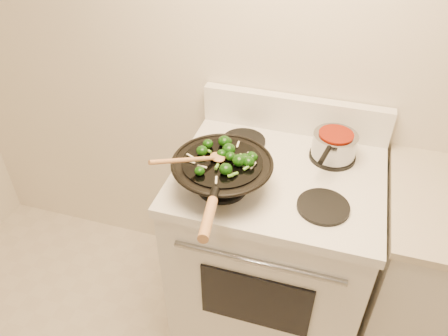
% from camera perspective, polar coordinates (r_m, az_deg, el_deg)
% --- Properties ---
extents(stove, '(0.78, 0.67, 1.08)m').
position_cam_1_polar(stove, '(1.97, 6.23, -10.73)').
color(stove, white).
rests_on(stove, ground).
extents(wok, '(0.36, 0.59, 0.18)m').
position_cam_1_polar(wok, '(1.52, -0.26, -0.68)').
color(wok, black).
rests_on(wok, stove).
extents(stirfry, '(0.25, 0.25, 0.04)m').
position_cam_1_polar(stirfry, '(1.50, 0.65, 1.70)').
color(stirfry, black).
rests_on(stirfry, wok).
extents(wooden_spoon, '(0.20, 0.24, 0.10)m').
position_cam_1_polar(wooden_spoon, '(1.46, -3.27, 1.20)').
color(wooden_spoon, '#AB7343').
rests_on(wooden_spoon, wok).
extents(saucepan, '(0.17, 0.27, 0.10)m').
position_cam_1_polar(saucepan, '(1.73, 14.20, 2.97)').
color(saucepan, gray).
rests_on(saucepan, stove).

